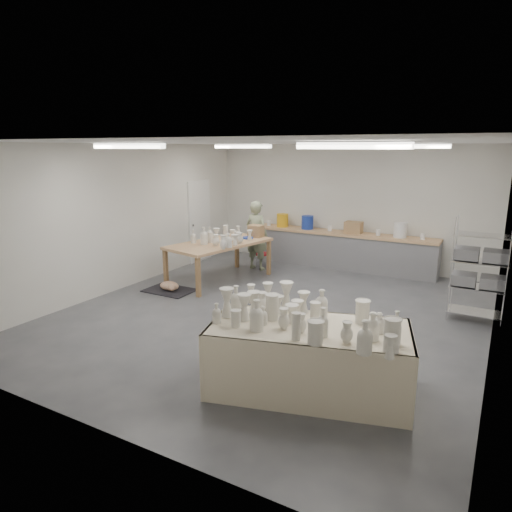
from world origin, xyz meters
The scene contains 9 objects.
room centered at (-0.11, 0.08, 2.06)m, with size 8.00×8.02×3.00m.
back_counter centered at (-0.01, 3.68, 0.49)m, with size 4.60×0.60×1.24m.
wire_shelf centered at (3.20, 1.40, 0.92)m, with size 0.88×0.48×1.80m.
drying_table centered at (1.57, -2.18, 0.47)m, with size 2.60×1.75×1.21m.
work_table centered at (-1.93, 1.37, 0.88)m, with size 1.64×2.53×1.25m.
rug centered at (-2.49, 0.14, 0.01)m, with size 1.00×0.70×0.02m, color black.
cat centered at (-2.47, 0.13, 0.11)m, with size 0.45×0.34×0.19m.
potter centered at (-1.76, 2.58, 0.84)m, with size 0.61×0.40×1.68m, color gray.
red_stool centered at (-1.76, 2.85, 0.31)m, with size 0.38×0.38×0.34m.
Camera 1 is at (3.51, -6.93, 2.92)m, focal length 32.00 mm.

